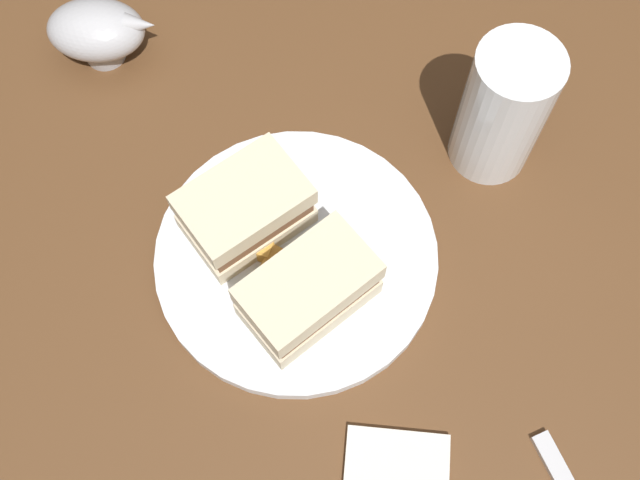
{
  "coord_description": "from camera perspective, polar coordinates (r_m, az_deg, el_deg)",
  "views": [
    {
      "loc": [
        0.27,
        -0.1,
        1.4
      ],
      "look_at": [
        -0.0,
        -0.02,
        0.74
      ],
      "focal_mm": 43.32,
      "sensor_mm": 36.0,
      "label": 1
    }
  ],
  "objects": [
    {
      "name": "dining_table",
      "position": [
        1.09,
        1.26,
        -7.69
      ],
      "size": [
        1.07,
        0.85,
        0.71
      ],
      "primitive_type": "cube",
      "color": "brown",
      "rests_on": "ground"
    },
    {
      "name": "pint_glass",
      "position": [
        0.76,
        13.2,
        8.9
      ],
      "size": [
        0.08,
        0.08,
        0.15
      ],
      "color": "white",
      "rests_on": "dining_table"
    },
    {
      "name": "ground_plane",
      "position": [
        1.43,
        0.97,
        -11.42
      ],
      "size": [
        6.0,
        6.0,
        0.0
      ],
      "primitive_type": "plane",
      "color": "#4C4238"
    },
    {
      "name": "potato_wedge_back",
      "position": [
        0.73,
        -5.33,
        -0.18
      ],
      "size": [
        0.05,
        0.05,
        0.02
      ],
      "primitive_type": "cube",
      "rotation": [
        0.0,
        0.0,
        4.1
      ],
      "color": "gold",
      "rests_on": "plate"
    },
    {
      "name": "gravy_boat",
      "position": [
        0.86,
        -16.1,
        14.67
      ],
      "size": [
        0.1,
        0.12,
        0.07
      ],
      "color": "#B7B7BC",
      "rests_on": "dining_table"
    },
    {
      "name": "potato_wedge_middle",
      "position": [
        0.7,
        -3.27,
        -6.09
      ],
      "size": [
        0.03,
        0.05,
        0.02
      ],
      "primitive_type": "cube",
      "rotation": [
        0.0,
        0.0,
        5.02
      ],
      "color": "gold",
      "rests_on": "plate"
    },
    {
      "name": "sandwich_half_left",
      "position": [
        0.72,
        -5.56,
        2.28
      ],
      "size": [
        0.11,
        0.13,
        0.06
      ],
      "color": "beige",
      "rests_on": "plate"
    },
    {
      "name": "sandwich_half_right",
      "position": [
        0.68,
        -0.85,
        -3.77
      ],
      "size": [
        0.11,
        0.14,
        0.07
      ],
      "color": "beige",
      "rests_on": "plate"
    },
    {
      "name": "potato_wedge_front",
      "position": [
        0.72,
        -3.83,
        -2.39
      ],
      "size": [
        0.05,
        0.05,
        0.02
      ],
      "primitive_type": "cube",
      "rotation": [
        0.0,
        0.0,
        5.51
      ],
      "color": "#B77F33",
      "rests_on": "plate"
    },
    {
      "name": "plate",
      "position": [
        0.74,
        -1.84,
        -1.0
      ],
      "size": [
        0.27,
        0.27,
        0.02
      ],
      "primitive_type": "cylinder",
      "color": "white",
      "rests_on": "dining_table"
    }
  ]
}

